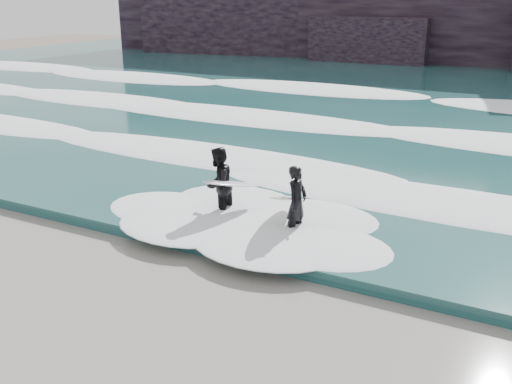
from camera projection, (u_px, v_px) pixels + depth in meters
ground at (127, 320)px, 10.76m from camera, size 120.00×120.00×0.00m
sea at (434, 91)px, 34.99m from camera, size 90.00×52.00×0.30m
headland at (481, 4)px, 47.63m from camera, size 70.00×9.00×10.00m
foam_near at (310, 174)px, 18.17m from camera, size 60.00×3.20×0.20m
foam_mid at (373, 129)px, 24.02m from camera, size 60.00×4.00×0.24m
foam_far at (420, 96)px, 31.55m from camera, size 60.00×4.80×0.30m
surfer_left at (294, 201)px, 14.18m from camera, size 1.25×2.27×1.87m
surfer_right at (219, 184)px, 15.25m from camera, size 1.41×1.99×2.02m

